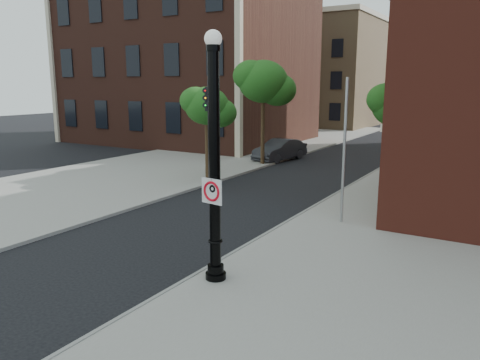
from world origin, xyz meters
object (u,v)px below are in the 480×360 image
Objects in this scene: lamppost at (215,173)px; traffic_signal_left at (209,117)px; no_parking_sign at (212,191)px; traffic_signal_right at (395,140)px; parked_car at (280,150)px.

lamppost is 10.06m from traffic_signal_left.
no_parking_sign is at bearing -82.54° from lamppost.
traffic_signal_left is (-5.85, 8.33, 1.02)m from no_parking_sign.
parked_car is at bearing 145.27° from traffic_signal_right.
traffic_signal_left is (-5.83, 8.17, 0.60)m from lamppost.
no_parking_sign is 0.15× the size of parked_car.
traffic_signal_left reaches higher than parked_car.
no_parking_sign is at bearing -93.49° from traffic_signal_right.
lamppost reaches higher than traffic_signal_left.
traffic_signal_right is at bearing 83.52° from no_parking_sign.
traffic_signal_left is (1.25, -9.76, 2.72)m from parked_car.
no_parking_sign is at bearing -77.56° from traffic_signal_left.
traffic_signal_right is at bearing -34.50° from parked_car.
lamppost is 1.46× the size of traffic_signal_right.
no_parking_sign is at bearing -58.56° from parked_car.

